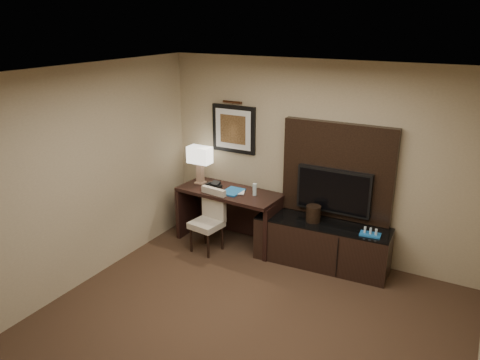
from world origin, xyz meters
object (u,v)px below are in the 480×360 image
Objects in this scene: desk at (229,216)px; tv at (334,191)px; minibar_tray at (370,232)px; credenza at (321,244)px; desk_chair at (206,224)px; table_lamp at (200,166)px; ice_bucket at (313,214)px; water_bottle at (255,189)px; desk_phone at (213,185)px.

desk is 1.52× the size of tv.
credenza is at bearing 174.88° from minibar_tray.
tv reaches higher than desk_chair.
desk_chair is (-1.64, -0.60, -0.60)m from tv.
desk_chair is 0.92m from table_lamp.
desk_chair is 1.53m from ice_bucket.
tv reaches higher than water_bottle.
desk_chair is 3.27× the size of minibar_tray.
desk_chair reaches higher than desk.
desk_phone is (-0.25, -0.04, 0.46)m from desk.
table_lamp reaches higher than desk_phone.
water_bottle is at bearing -3.37° from table_lamp.
desk is 0.43m from desk_chair.
desk_phone reaches higher than desk_chair.
minibar_tray is (0.78, -0.05, -0.06)m from ice_bucket.
desk_chair is at bearing -159.99° from tv.
credenza is at bearing -1.27° from water_bottle.
desk is 0.53m from desk_phone.
table_lamp is at bearing 175.20° from desk.
desk_phone is (-0.11, 0.36, 0.45)m from desk_chair.
table_lamp is 2.66m from minibar_tray.
desk_phone is at bearing -174.38° from water_bottle.
desk_phone is 2.34m from minibar_tray.
desk is 5.95× the size of minibar_tray.
water_bottle is 0.78× the size of ice_bucket.
tv is 2.05m from table_lamp.
desk_chair is at bearing -49.97° from table_lamp.
desk_chair is (-1.58, -0.41, 0.11)m from credenza.
water_bottle is (0.66, 0.06, 0.03)m from desk_phone.
desk_phone is 0.66m from water_bottle.
tv is at bearing 27.42° from desk_chair.
credenza is 1.19m from water_bottle.
desk_chair is at bearing -141.85° from water_bottle.
tv is at bearing 3.11° from table_lamp.
credenza is at bearing 1.36° from ice_bucket.
ice_bucket is at bearing 178.37° from credenza.
desk is at bearing 179.86° from ice_bucket.
desk is at bearing 77.84° from desk_chair.
ice_bucket is at bearing 4.74° from desk_phone.
desk is 2.09m from minibar_tray.
table_lamp is 2.09× the size of minibar_tray.
table_lamp is 2.45× the size of ice_bucket.
ice_bucket is (1.30, -0.00, 0.32)m from desk.
table_lamp is at bearing -176.89° from tv.
water_bottle is at bearing 45.56° from desk_chair.
desk_chair is 0.59m from desk_phone.
ice_bucket reaches higher than minibar_tray.
desk is 2.84× the size of table_lamp.
minibar_tray is at bearing 1.75° from desk.
table_lamp reaches higher than credenza.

